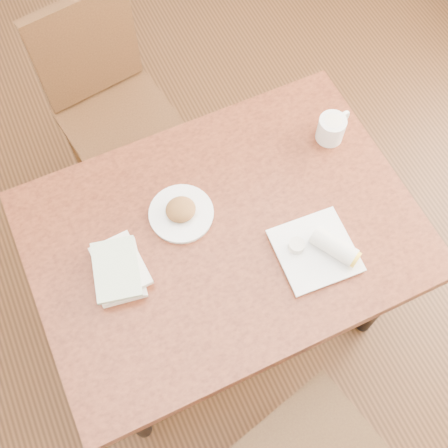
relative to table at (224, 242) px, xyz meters
name	(u,v)px	position (x,y,z in m)	size (l,w,h in m)	color
ground	(224,306)	(0.00, 0.00, -0.67)	(4.00, 5.00, 0.01)	#472814
room_walls	(224,7)	(0.00, 0.00, 0.96)	(4.02, 5.02, 2.80)	silver
table	(224,242)	(0.00, 0.00, 0.00)	(1.19, 0.85, 0.75)	brown
chair_far	(109,99)	(-0.13, 0.80, -0.12)	(0.48, 0.48, 0.95)	#4E2E16
plate_scone	(181,212)	(-0.10, 0.11, 0.10)	(0.20, 0.20, 0.06)	white
coffee_mug	(332,128)	(0.47, 0.17, 0.13)	(0.13, 0.09, 0.09)	white
plate_burrito	(321,249)	(0.23, -0.19, 0.11)	(0.24, 0.24, 0.08)	white
book_stack	(119,269)	(-0.34, 0.01, 0.11)	(0.17, 0.22, 0.05)	white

